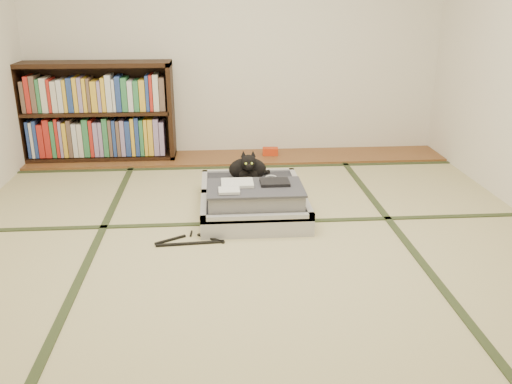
{
  "coord_description": "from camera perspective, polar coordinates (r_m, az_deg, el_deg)",
  "views": [
    {
      "loc": [
        -0.21,
        -3.09,
        1.51
      ],
      "look_at": [
        0.05,
        0.35,
        0.25
      ],
      "focal_mm": 38.0,
      "sensor_mm": 36.0,
      "label": 1
    }
  ],
  "objects": [
    {
      "name": "bookcase",
      "position": [
        5.38,
        -16.36,
        7.94
      ],
      "size": [
        1.43,
        0.33,
        0.92
      ],
      "color": "black",
      "rests_on": "wood_strip"
    },
    {
      "name": "floor",
      "position": [
        3.44,
        -0.39,
        -5.93
      ],
      "size": [
        4.5,
        4.5,
        0.0
      ],
      "primitive_type": "plane",
      "color": "tan",
      "rests_on": "ground"
    },
    {
      "name": "hanger",
      "position": [
        3.55,
        -6.91,
        -5.15
      ],
      "size": [
        0.45,
        0.22,
        0.01
      ],
      "color": "black",
      "rests_on": "floor"
    },
    {
      "name": "cable_coil",
      "position": [
        4.25,
        1.55,
        1.5
      ],
      "size": [
        0.1,
        0.1,
        0.03
      ],
      "color": "white",
      "rests_on": "suitcase"
    },
    {
      "name": "wood_strip",
      "position": [
        5.31,
        -1.89,
        3.67
      ],
      "size": [
        4.0,
        0.5,
        0.02
      ],
      "primitive_type": "cube",
      "color": "brown",
      "rests_on": "ground"
    },
    {
      "name": "room_shell",
      "position": [
        3.09,
        -0.46,
        19.17
      ],
      "size": [
        4.5,
        4.5,
        4.5
      ],
      "color": "white",
      "rests_on": "ground"
    },
    {
      "name": "cat",
      "position": [
        4.18,
        -0.86,
        2.45
      ],
      "size": [
        0.33,
        0.34,
        0.27
      ],
      "color": "black",
      "rests_on": "suitcase"
    },
    {
      "name": "suitcase",
      "position": [
        3.95,
        -0.32,
        -0.76
      ],
      "size": [
        0.75,
        1.0,
        0.3
      ],
      "color": "#A2A2A6",
      "rests_on": "floor"
    },
    {
      "name": "tatami_borders",
      "position": [
        3.89,
        -0.9,
        -2.69
      ],
      "size": [
        4.0,
        4.5,
        0.01
      ],
      "color": "#2D381E",
      "rests_on": "ground"
    },
    {
      "name": "red_item",
      "position": [
        5.35,
        1.52,
        4.3
      ],
      "size": [
        0.16,
        0.1,
        0.07
      ],
      "primitive_type": "cube",
      "rotation": [
        0.0,
        0.0,
        -0.08
      ],
      "color": "red",
      "rests_on": "wood_strip"
    }
  ]
}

